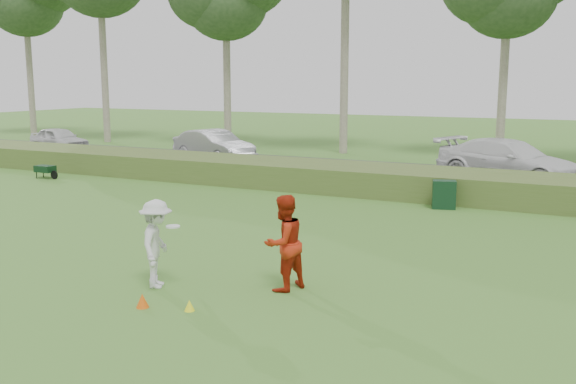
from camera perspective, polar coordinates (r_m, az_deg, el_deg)
The scene contains 12 objects.
ground at distance 12.52m, azimuth -8.23°, elevation -8.74°, with size 120.00×120.00×0.00m, color #397125.
reed_strip at distance 23.04m, azimuth 8.84°, elevation 1.01°, with size 80.00×3.00×0.90m, color #456026.
park_road at distance 27.86m, azimuth 11.92°, elevation 1.59°, with size 80.00×6.00×0.06m, color #2D2D2D.
player_white at distance 12.68m, azimuth -11.60°, elevation -4.53°, with size 1.06×1.28×1.73m.
player_red at distance 12.23m, azimuth -0.38°, elevation -4.54°, with size 0.90×0.70×1.85m, color #B2250F.
cone_orange at distance 11.82m, azimuth -12.82°, elevation -9.40°, with size 0.23×0.23×0.25m, color #EF5A0C.
cone_yellow at distance 11.51m, azimuth -8.76°, elevation -9.93°, with size 0.18×0.18×0.20m, color #FFFA1A.
utility_cabinet at distance 20.62m, azimuth 13.70°, elevation -0.22°, with size 0.71×0.44×0.89m, color #10311B.
wheelbarrow at distance 27.97m, azimuth -20.75°, elevation 1.91°, with size 1.06×0.49×0.53m.
car_left at distance 37.56m, azimuth -19.67°, elevation 4.42°, with size 1.58×3.94×1.34m, color silver.
car_mid at distance 31.11m, azimuth -6.62°, elevation 4.08°, with size 1.63×4.68×1.54m, color silver.
car_right at distance 26.14m, azimuth 19.05°, elevation 2.61°, with size 2.32×5.71×1.66m, color white.
Camera 1 is at (6.78, -9.73, 4.00)m, focal length 40.00 mm.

